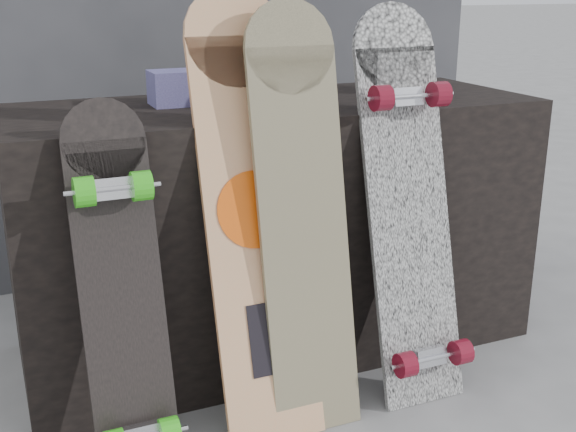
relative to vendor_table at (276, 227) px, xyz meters
name	(u,v)px	position (x,y,z in m)	size (l,w,h in m)	color
ground	(345,418)	(0.00, -0.50, -0.40)	(60.00, 60.00, 0.00)	slate
vendor_table	(276,227)	(0.00, 0.00, 0.00)	(1.60, 0.60, 0.80)	black
merch_box_purple	(181,88)	(-0.27, 0.07, 0.45)	(0.18, 0.12, 0.10)	#3D3B7A
merch_box_small	(402,73)	(0.48, 0.06, 0.46)	(0.14, 0.14, 0.12)	#3D3B7A
merch_box_flat	(240,91)	(-0.09, 0.07, 0.43)	(0.22, 0.10, 0.06)	#D1B78C
longboard_geisha	(253,203)	(-0.21, -0.35, 0.21)	(0.26, 0.34, 1.15)	tan
longboard_celtic	(302,207)	(-0.09, -0.39, 0.19)	(0.24, 0.25, 1.11)	#C2B585
longboard_cascadia	(409,199)	(0.25, -0.37, 0.17)	(0.25, 0.36, 1.10)	white
skateboard_dark	(122,288)	(-0.56, -0.42, 0.06)	(0.20, 0.30, 0.89)	black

